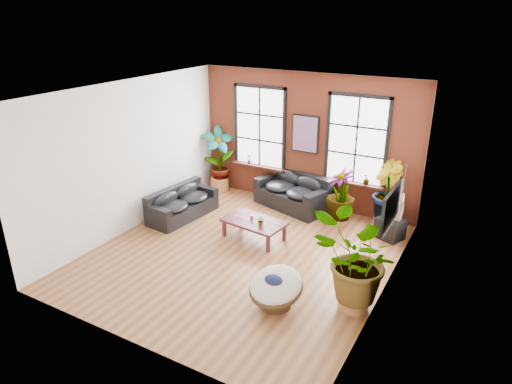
{
  "coord_description": "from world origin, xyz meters",
  "views": [
    {
      "loc": [
        4.49,
        -7.38,
        4.95
      ],
      "look_at": [
        0.0,
        0.6,
        1.25
      ],
      "focal_mm": 32.0,
      "sensor_mm": 36.0,
      "label": 1
    }
  ],
  "objects_px": {
    "papasan_chair": "(276,287)",
    "sofa_left": "(181,204)",
    "coffee_table": "(254,223)",
    "sofa_back": "(294,192)"
  },
  "relations": [
    {
      "from": "sofa_left",
      "to": "papasan_chair",
      "type": "height_order",
      "value": "sofa_left"
    },
    {
      "from": "sofa_left",
      "to": "papasan_chair",
      "type": "relative_size",
      "value": 1.76
    },
    {
      "from": "sofa_back",
      "to": "papasan_chair",
      "type": "distance_m",
      "value": 4.45
    },
    {
      "from": "coffee_table",
      "to": "papasan_chair",
      "type": "xyz_separation_m",
      "value": [
        1.6,
        -2.04,
        -0.03
      ]
    },
    {
      "from": "papasan_chair",
      "to": "sofa_left",
      "type": "bearing_deg",
      "value": 158.66
    },
    {
      "from": "coffee_table",
      "to": "papasan_chair",
      "type": "distance_m",
      "value": 2.59
    },
    {
      "from": "coffee_table",
      "to": "sofa_left",
      "type": "bearing_deg",
      "value": -176.53
    },
    {
      "from": "sofa_left",
      "to": "papasan_chair",
      "type": "distance_m",
      "value": 4.39
    },
    {
      "from": "sofa_left",
      "to": "coffee_table",
      "type": "height_order",
      "value": "sofa_left"
    },
    {
      "from": "sofa_left",
      "to": "papasan_chair",
      "type": "bearing_deg",
      "value": -114.07
    }
  ]
}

